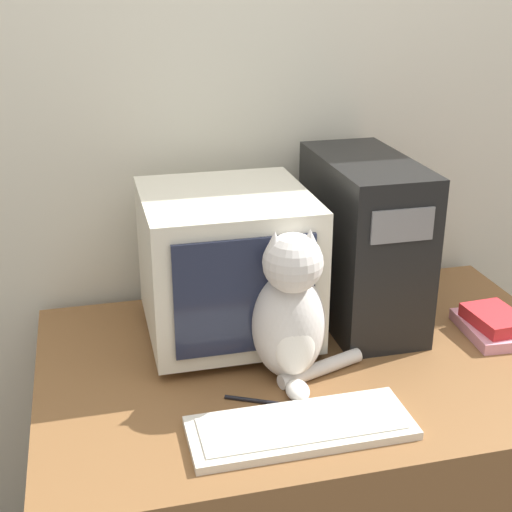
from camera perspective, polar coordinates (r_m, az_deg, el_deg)
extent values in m
cube|color=beige|center=(2.01, 0.75, 12.13)|extent=(7.00, 0.05, 2.50)
cube|color=brown|center=(1.95, 4.41, -17.32)|extent=(1.31, 0.85, 0.72)
cube|color=beige|center=(1.84, -2.29, -5.86)|extent=(0.28, 0.24, 0.02)
cube|color=beige|center=(1.76, -2.38, -0.46)|extent=(0.40, 0.40, 0.35)
cube|color=#1E2338|center=(1.58, -0.86, -3.27)|extent=(0.32, 0.01, 0.27)
cube|color=black|center=(1.87, 8.53, 1.22)|extent=(0.22, 0.44, 0.43)
cube|color=slate|center=(1.64, 11.66, 2.39)|extent=(0.15, 0.01, 0.08)
cube|color=silver|center=(1.49, 3.60, -13.56)|extent=(0.46, 0.17, 0.02)
cube|color=beige|center=(1.48, 3.61, -13.24)|extent=(0.41, 0.13, 0.00)
ellipsoid|color=silver|center=(1.61, 2.60, -5.51)|extent=(0.18, 0.18, 0.26)
ellipsoid|color=white|center=(1.57, 3.12, -7.23)|extent=(0.09, 0.05, 0.14)
sphere|color=silver|center=(1.52, 2.97, -0.54)|extent=(0.14, 0.14, 0.13)
cone|color=silver|center=(1.49, 1.50, 1.17)|extent=(0.04, 0.04, 0.04)
cone|color=silver|center=(1.51, 4.35, 1.36)|extent=(0.04, 0.04, 0.04)
ellipsoid|color=white|center=(1.59, 3.35, -10.69)|extent=(0.06, 0.08, 0.04)
cylinder|color=silver|center=(1.67, 5.20, -8.93)|extent=(0.22, 0.11, 0.03)
cube|color=pink|center=(1.94, 18.48, -5.52)|extent=(0.16, 0.21, 0.03)
cube|color=red|center=(1.92, 18.59, -4.78)|extent=(0.12, 0.16, 0.03)
cylinder|color=black|center=(1.57, 0.28, -11.54)|extent=(0.14, 0.08, 0.01)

